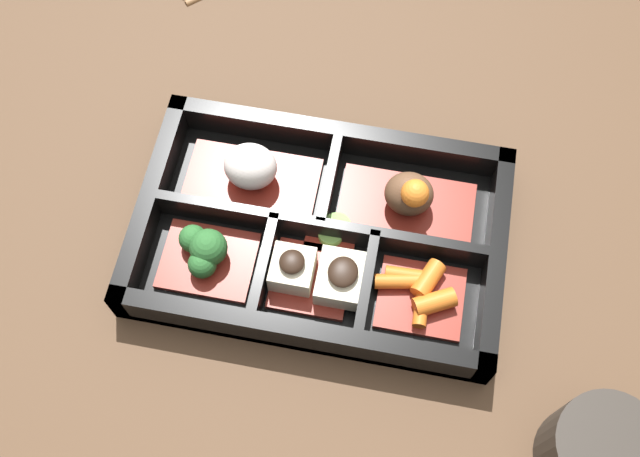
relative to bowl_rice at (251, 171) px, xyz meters
name	(u,v)px	position (x,y,z in m)	size (l,w,h in m)	color
ground_plane	(320,241)	(0.07, -0.04, -0.03)	(3.00, 3.00, 0.00)	#4C3523
bento_base	(320,239)	(0.07, -0.04, -0.02)	(0.30, 0.19, 0.01)	black
bento_rim	(320,233)	(0.07, -0.04, -0.01)	(0.30, 0.19, 0.04)	black
bowl_rice	(251,171)	(0.00, 0.00, 0.00)	(0.11, 0.06, 0.04)	maroon
bowl_stew	(409,198)	(0.13, 0.00, 0.00)	(0.11, 0.06, 0.06)	maroon
bowl_greens	(205,253)	(-0.02, -0.08, 0.00)	(0.08, 0.06, 0.04)	maroon
bowl_tofu	(320,275)	(0.07, -0.08, 0.00)	(0.08, 0.06, 0.04)	maroon
bowl_carrots	(420,293)	(0.15, -0.08, -0.01)	(0.07, 0.06, 0.02)	maroon
bowl_pickles	(333,232)	(0.08, -0.04, -0.01)	(0.04, 0.03, 0.01)	maroon
tea_cup	(599,452)	(0.29, -0.18, 0.00)	(0.08, 0.08, 0.06)	#2D2823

